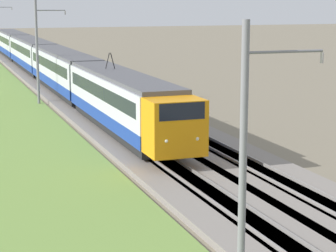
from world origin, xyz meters
The scene contains 7 objects.
ballast_main centered at (50.00, 0.00, 0.15)m, with size 240.00×4.40×0.30m.
ballast_adjacent centered at (50.00, -3.82, 0.15)m, with size 240.00×4.40×0.30m.
track_main centered at (50.00, 0.00, 0.16)m, with size 240.00×1.57×0.45m.
track_adjacent centered at (50.00, -3.82, 0.16)m, with size 240.00×1.57×0.45m.
passenger_train centered at (59.55, 0.00, 2.39)m, with size 79.67×2.91×5.10m.
catenary_mast_near centered at (6.88, 2.93, 4.13)m, with size 0.22×2.56×7.99m.
catenary_mast_mid centered at (44.83, 2.93, 4.44)m, with size 0.22×2.56×8.59m.
Camera 1 is at (-9.08, 10.90, 8.48)m, focal length 70.00 mm.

